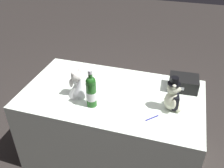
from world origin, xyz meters
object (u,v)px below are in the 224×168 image
object	(u,v)px
teddy_bear_bride	(78,85)
teddy_bear_groom	(173,97)
champagne_bottle	(91,91)
gift_case_black	(183,83)
signing_pen	(153,118)

from	to	relation	value
teddy_bear_bride	teddy_bear_groom	bearing A→B (deg)	3.38
teddy_bear_bride	champagne_bottle	size ratio (longest dim) A/B	0.74
teddy_bear_groom	gift_case_black	world-z (taller)	teddy_bear_groom
teddy_bear_groom	champagne_bottle	bearing A→B (deg)	-167.55
champagne_bottle	teddy_bear_groom	bearing A→B (deg)	12.45
champagne_bottle	teddy_bear_bride	bearing A→B (deg)	148.90
teddy_bear_groom	champagne_bottle	size ratio (longest dim) A/B	0.90
teddy_bear_groom	champagne_bottle	xyz separation A→B (m)	(-0.64, -0.14, 0.02)
teddy_bear_groom	champagne_bottle	distance (m)	0.65
teddy_bear_bride	champagne_bottle	world-z (taller)	champagne_bottle
teddy_bear_groom	gift_case_black	distance (m)	0.34
teddy_bear_groom	teddy_bear_bride	world-z (taller)	teddy_bear_groom
teddy_bear_bride	signing_pen	distance (m)	0.68
signing_pen	gift_case_black	distance (m)	0.53
signing_pen	champagne_bottle	bearing A→B (deg)	178.02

